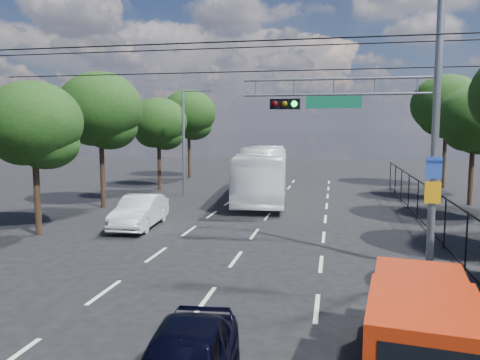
% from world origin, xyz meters
% --- Properties ---
extents(lane_markings, '(6.12, 38.00, 0.01)m').
position_xyz_m(lane_markings, '(-0.00, 14.00, 0.01)').
color(lane_markings, beige).
rests_on(lane_markings, ground).
extents(signal_mast, '(6.43, 0.39, 9.50)m').
position_xyz_m(signal_mast, '(5.28, 7.99, 5.24)').
color(signal_mast, slate).
rests_on(signal_mast, ground).
extents(streetlight_left, '(2.09, 0.22, 7.08)m').
position_xyz_m(streetlight_left, '(-6.33, 22.00, 3.94)').
color(streetlight_left, slate).
rests_on(streetlight_left, ground).
extents(utility_wires, '(22.00, 5.04, 0.74)m').
position_xyz_m(utility_wires, '(0.00, 8.83, 7.23)').
color(utility_wires, black).
rests_on(utility_wires, ground).
extents(fence_right, '(0.06, 34.03, 2.00)m').
position_xyz_m(fence_right, '(7.60, 12.17, 1.03)').
color(fence_right, black).
rests_on(fence_right, ground).
extents(tree_right_d, '(4.32, 4.32, 7.02)m').
position_xyz_m(tree_right_d, '(11.42, 22.02, 4.85)').
color(tree_right_d, black).
rests_on(tree_right_d, ground).
extents(tree_right_e, '(5.28, 5.28, 8.58)m').
position_xyz_m(tree_right_e, '(11.62, 30.02, 5.94)').
color(tree_right_e, black).
rests_on(tree_right_e, ground).
extents(tree_left_b, '(4.08, 4.08, 6.63)m').
position_xyz_m(tree_left_b, '(-9.18, 10.02, 4.58)').
color(tree_left_b, black).
rests_on(tree_left_b, ground).
extents(tree_left_c, '(4.80, 4.80, 7.80)m').
position_xyz_m(tree_left_c, '(-9.78, 17.02, 5.40)').
color(tree_left_c, black).
rests_on(tree_left_c, ground).
extents(tree_left_d, '(4.20, 4.20, 6.83)m').
position_xyz_m(tree_left_d, '(-9.38, 25.02, 4.72)').
color(tree_left_d, black).
rests_on(tree_left_d, ground).
extents(tree_left_e, '(4.92, 4.92, 7.99)m').
position_xyz_m(tree_left_e, '(-9.58, 33.02, 5.53)').
color(tree_left_e, black).
rests_on(tree_left_e, ground).
extents(red_pickup, '(2.43, 5.23, 1.88)m').
position_xyz_m(red_pickup, '(4.99, 0.87, 1.00)').
color(red_pickup, black).
rests_on(red_pickup, ground).
extents(white_bus, '(3.99, 12.37, 3.39)m').
position_xyz_m(white_bus, '(-1.10, 21.73, 1.69)').
color(white_bus, white).
rests_on(white_bus, ground).
extents(white_van, '(1.92, 4.62, 1.48)m').
position_xyz_m(white_van, '(-5.50, 12.32, 0.74)').
color(white_van, silver).
rests_on(white_van, ground).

